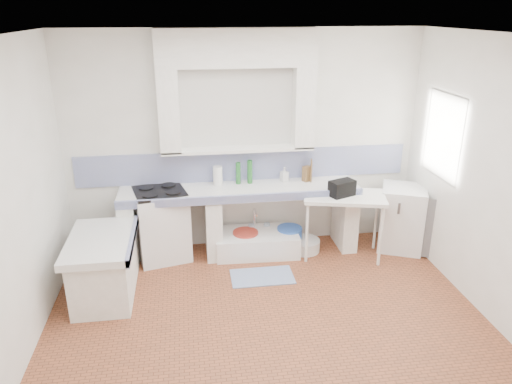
{
  "coord_description": "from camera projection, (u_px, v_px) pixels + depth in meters",
  "views": [
    {
      "loc": [
        -0.72,
        -3.93,
        3.01
      ],
      "look_at": [
        0.0,
        1.0,
        1.1
      ],
      "focal_mm": 33.82,
      "sensor_mm": 36.0,
      "label": 1
    }
  ],
  "objects": [
    {
      "name": "floor",
      "position": [
        270.0,
        330.0,
        4.81
      ],
      "size": [
        4.5,
        4.5,
        0.0
      ],
      "primitive_type": "plane",
      "color": "brown",
      "rests_on": "ground"
    },
    {
      "name": "ceiling",
      "position": [
        274.0,
        36.0,
        3.81
      ],
      "size": [
        4.5,
        4.5,
        0.0
      ],
      "primitive_type": "plane",
      "rotation": [
        3.14,
        0.0,
        0.0
      ],
      "color": "white",
      "rests_on": "ground"
    },
    {
      "name": "wall_back",
      "position": [
        245.0,
        142.0,
        6.15
      ],
      "size": [
        4.5,
        0.0,
        4.5
      ],
      "primitive_type": "plane",
      "rotation": [
        1.57,
        0.0,
        0.0
      ],
      "color": "white",
      "rests_on": "ground"
    },
    {
      "name": "wall_front",
      "position": [
        341.0,
        345.0,
        2.46
      ],
      "size": [
        4.5,
        0.0,
        4.5
      ],
      "primitive_type": "plane",
      "rotation": [
        -1.57,
        0.0,
        0.0
      ],
      "color": "white",
      "rests_on": "ground"
    },
    {
      "name": "wall_left",
      "position": [
        6.0,
        215.0,
        4.0
      ],
      "size": [
        0.0,
        4.5,
        4.5
      ],
      "primitive_type": "plane",
      "rotation": [
        1.57,
        0.0,
        1.57
      ],
      "color": "white",
      "rests_on": "ground"
    },
    {
      "name": "wall_right",
      "position": [
        503.0,
        188.0,
        4.61
      ],
      "size": [
        0.0,
        4.5,
        4.5
      ],
      "primitive_type": "plane",
      "rotation": [
        1.57,
        0.0,
        -1.57
      ],
      "color": "white",
      "rests_on": "ground"
    },
    {
      "name": "alcove_mass",
      "position": [
        237.0,
        48.0,
        5.61
      ],
      "size": [
        1.9,
        0.25,
        0.45
      ],
      "primitive_type": "cube",
      "color": "white",
      "rests_on": "ground"
    },
    {
      "name": "window_frame",
      "position": [
        457.0,
        136.0,
        5.67
      ],
      "size": [
        0.35,
        0.86,
        1.06
      ],
      "primitive_type": "cube",
      "color": "#351E10",
      "rests_on": "ground"
    },
    {
      "name": "lace_valance",
      "position": [
        450.0,
        104.0,
        5.52
      ],
      "size": [
        0.01,
        0.84,
        0.24
      ],
      "primitive_type": "cube",
      "color": "white",
      "rests_on": "ground"
    },
    {
      "name": "counter_slab",
      "position": [
        240.0,
        191.0,
        6.06
      ],
      "size": [
        3.0,
        0.6,
        0.08
      ],
      "primitive_type": "cube",
      "color": "white",
      "rests_on": "ground"
    },
    {
      "name": "counter_lip",
      "position": [
        243.0,
        199.0,
        5.8
      ],
      "size": [
        3.0,
        0.04,
        0.1
      ],
      "primitive_type": "cube",
      "color": "navy",
      "rests_on": "ground"
    },
    {
      "name": "counter_pier_left",
      "position": [
        130.0,
        230.0,
        6.03
      ],
      "size": [
        0.2,
        0.55,
        0.82
      ],
      "primitive_type": "cube",
      "color": "white",
      "rests_on": "ground"
    },
    {
      "name": "counter_pier_mid",
      "position": [
        213.0,
        225.0,
        6.17
      ],
      "size": [
        0.2,
        0.55,
        0.82
      ],
      "primitive_type": "cube",
      "color": "white",
      "rests_on": "ground"
    },
    {
      "name": "counter_pier_right",
      "position": [
        345.0,
        217.0,
        6.41
      ],
      "size": [
        0.2,
        0.55,
        0.82
      ],
      "primitive_type": "cube",
      "color": "white",
      "rests_on": "ground"
    },
    {
      "name": "peninsula_top",
      "position": [
        101.0,
        242.0,
        5.17
      ],
      "size": [
        0.7,
        1.1,
        0.08
      ],
      "primitive_type": "cube",
      "color": "white",
      "rests_on": "ground"
    },
    {
      "name": "peninsula_base",
      "position": [
        105.0,
        270.0,
        5.3
      ],
      "size": [
        0.6,
        1.0,
        0.62
      ],
      "primitive_type": "cube",
      "color": "white",
      "rests_on": "ground"
    },
    {
      "name": "peninsula_lip",
      "position": [
        132.0,
        240.0,
        5.22
      ],
      "size": [
        0.04,
        1.1,
        0.1
      ],
      "primitive_type": "cube",
      "color": "navy",
      "rests_on": "ground"
    },
    {
      "name": "backsplash",
      "position": [
        245.0,
        165.0,
        6.25
      ],
      "size": [
        4.27,
        0.03,
        0.4
      ],
      "primitive_type": "cube",
      "color": "navy",
      "rests_on": "ground"
    },
    {
      "name": "stove",
      "position": [
        162.0,
        225.0,
        6.09
      ],
      "size": [
        0.74,
        0.72,
        0.88
      ],
      "primitive_type": "cube",
      "rotation": [
        0.0,
        0.0,
        0.23
      ],
      "color": "white",
      "rests_on": "ground"
    },
    {
      "name": "sink",
      "position": [
        257.0,
        243.0,
        6.3
      ],
      "size": [
        1.08,
        0.62,
        0.25
      ],
      "primitive_type": "cube",
      "rotation": [
        0.0,
        0.0,
        -0.04
      ],
      "color": "white",
      "rests_on": "ground"
    },
    {
      "name": "side_table",
      "position": [
        342.0,
        225.0,
        6.13
      ],
      "size": [
        1.1,
        0.78,
        0.04
      ],
      "primitive_type": "cube",
      "rotation": [
        0.0,
        0.0,
        -0.24
      ],
      "color": "white",
      "rests_on": "ground"
    },
    {
      "name": "fridge",
      "position": [
        402.0,
        218.0,
        6.33
      ],
      "size": [
        0.72,
        0.72,
        0.85
      ],
      "primitive_type": "cube",
      "rotation": [
        0.0,
        0.0,
        -0.42
      ],
      "color": "white",
      "rests_on": "ground"
    },
    {
      "name": "bucket_red",
      "position": [
        246.0,
        242.0,
        6.27
      ],
      "size": [
        0.33,
        0.33,
        0.31
      ],
      "primitive_type": "cylinder",
      "rotation": [
        0.0,
        0.0,
        0.0
      ],
      "color": "#B83225",
      "rests_on": "ground"
    },
    {
      "name": "bucket_orange",
      "position": [
        266.0,
        245.0,
        6.26
      ],
      "size": [
        0.29,
        0.29,
        0.25
      ],
      "primitive_type": "cylinder",
      "rotation": [
        0.0,
        0.0,
        0.08
      ],
      "color": "orange",
      "rests_on": "ground"
    },
    {
      "name": "bucket_blue",
      "position": [
        289.0,
        238.0,
        6.38
      ],
      "size": [
        0.42,
        0.42,
        0.31
      ],
      "primitive_type": "cylinder",
      "rotation": [
        0.0,
        0.0,
        -0.32
      ],
      "color": "blue",
      "rests_on": "ground"
    },
    {
      "name": "basin_white",
      "position": [
        304.0,
        245.0,
        6.36
      ],
      "size": [
        0.49,
        0.49,
        0.16
      ],
      "primitive_type": "cylinder",
      "rotation": [
        0.0,
        0.0,
        0.26
      ],
      "color": "white",
      "rests_on": "ground"
    },
    {
      "name": "water_bottle_a",
      "position": [
        251.0,
        236.0,
        6.43
      ],
      "size": [
        0.11,
        0.11,
        0.32
      ],
      "primitive_type": "cylinder",
      "rotation": [
        0.0,
        0.0,
        0.25
      ],
      "color": "silver",
      "rests_on": "ground"
    },
    {
      "name": "water_bottle_b",
      "position": [
        267.0,
        234.0,
        6.5
      ],
      "size": [
        0.1,
        0.1,
        0.31
      ],
      "primitive_type": "cylinder",
      "rotation": [
        0.0,
        0.0,
        -0.26
      ],
      "color": "silver",
      "rests_on": "ground"
    },
    {
      "name": "black_bag",
      "position": [
        342.0,
        188.0,
        5.93
      ],
      "size": [
        0.36,
        0.28,
        0.2
      ],
      "primitive_type": "cube",
      "rotation": [
        0.0,
        0.0,
        0.39
      ],
      "color": "black",
      "rests_on": "side_table"
    },
    {
      "name": "green_bottle_a",
      "position": [
        238.0,
        173.0,
        6.13
      ],
      "size": [
        0.08,
        0.08,
        0.28
      ],
      "primitive_type": "cylinder",
      "rotation": [
        0.0,
        0.0,
        0.35
      ],
      "color": "#216727",
      "rests_on": "counter_slab"
    },
    {
      "name": "green_bottle_b",
      "position": [
        250.0,
        172.0,
        6.15
      ],
      "size": [
        0.08,
        0.08,
        0.31
      ],
      "primitive_type": "cylinder",
      "rotation": [
        0.0,
        0.0,
        -0.26
      ],
      "color": "#216727",
      "rests_on": "counter_slab"
    },
    {
      "name": "knife_block",
      "position": [
        307.0,
        174.0,
        6.24
      ],
      "size": [
        0.12,
        0.11,
        0.2
      ],
      "primitive_type": "cube",
      "rotation": [
        0.0,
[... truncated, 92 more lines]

